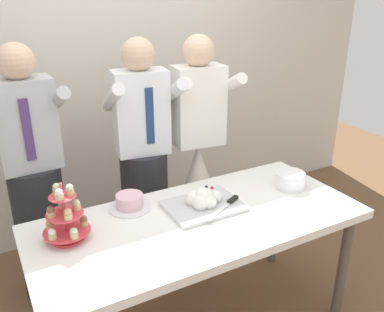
% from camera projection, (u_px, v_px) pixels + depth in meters
% --- Properties ---
extents(rear_wall, '(5.20, 0.10, 2.90)m').
position_uv_depth(rear_wall, '(106.00, 55.00, 3.13)').
color(rear_wall, beige).
rests_on(rear_wall, ground_plane).
extents(dessert_table, '(1.80, 0.80, 0.78)m').
position_uv_depth(dessert_table, '(199.00, 229.00, 2.24)').
color(dessert_table, white).
rests_on(dessert_table, ground_plane).
extents(cupcake_stand, '(0.23, 0.23, 0.31)m').
position_uv_depth(cupcake_stand, '(65.00, 218.00, 1.98)').
color(cupcake_stand, '#D83F4C').
rests_on(cupcake_stand, dessert_table).
extents(main_cake_tray, '(0.42, 0.33, 0.12)m').
position_uv_depth(main_cake_tray, '(203.00, 202.00, 2.29)').
color(main_cake_tray, silver).
rests_on(main_cake_tray, dessert_table).
extents(plate_stack, '(0.19, 0.19, 0.10)m').
position_uv_depth(plate_stack, '(290.00, 180.00, 2.53)').
color(plate_stack, white).
rests_on(plate_stack, dessert_table).
extents(round_cake, '(0.24, 0.24, 0.08)m').
position_uv_depth(round_cake, '(130.00, 202.00, 2.29)').
color(round_cake, white).
rests_on(round_cake, dessert_table).
extents(person_groom, '(0.52, 0.55, 1.66)m').
position_uv_depth(person_groom, '(144.00, 175.00, 2.78)').
color(person_groom, '#232328').
rests_on(person_groom, ground_plane).
extents(person_bride, '(0.56, 0.56, 1.66)m').
position_uv_depth(person_bride, '(198.00, 186.00, 2.99)').
color(person_bride, white).
rests_on(person_bride, ground_plane).
extents(person_guest, '(0.48, 0.51, 1.66)m').
position_uv_depth(person_guest, '(37.00, 193.00, 2.54)').
color(person_guest, '#232328').
rests_on(person_guest, ground_plane).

